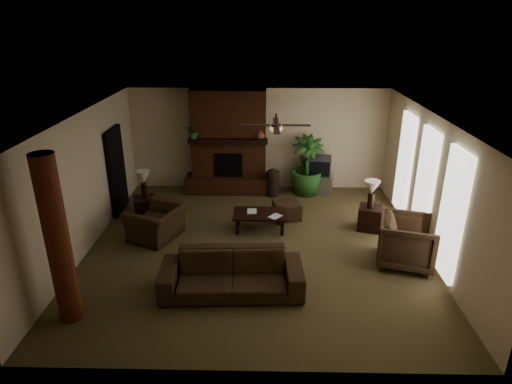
{
  "coord_description": "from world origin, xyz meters",
  "views": [
    {
      "loc": [
        0.19,
        -8.17,
        4.6
      ],
      "look_at": [
        0.0,
        0.4,
        1.1
      ],
      "focal_mm": 30.62,
      "sensor_mm": 36.0,
      "label": 1
    }
  ],
  "objects_px": {
    "floor_plant": "(306,178)",
    "side_table_right": "(370,218)",
    "sofa": "(232,268)",
    "side_table_left": "(145,208)",
    "log_column": "(58,242)",
    "armchair_left": "(157,218)",
    "armchair_right": "(407,240)",
    "floor_vase": "(273,181)",
    "tv_stand": "(317,183)",
    "coffee_table": "(260,215)",
    "lamp_left": "(143,179)",
    "lamp_right": "(372,189)",
    "ottoman": "(287,210)"
  },
  "relations": [
    {
      "from": "sofa",
      "to": "coffee_table",
      "type": "height_order",
      "value": "sofa"
    },
    {
      "from": "sofa",
      "to": "side_table_left",
      "type": "height_order",
      "value": "sofa"
    },
    {
      "from": "floor_plant",
      "to": "side_table_right",
      "type": "bearing_deg",
      "value": -58.77
    },
    {
      "from": "side_table_right",
      "to": "armchair_right",
      "type": "bearing_deg",
      "value": -76.1
    },
    {
      "from": "tv_stand",
      "to": "lamp_left",
      "type": "height_order",
      "value": "lamp_left"
    },
    {
      "from": "side_table_right",
      "to": "armchair_left",
      "type": "bearing_deg",
      "value": -173.59
    },
    {
      "from": "lamp_left",
      "to": "tv_stand",
      "type": "bearing_deg",
      "value": 22.15
    },
    {
      "from": "tv_stand",
      "to": "log_column",
      "type": "bearing_deg",
      "value": -117.18
    },
    {
      "from": "armchair_left",
      "to": "floor_plant",
      "type": "bearing_deg",
      "value": 150.49
    },
    {
      "from": "log_column",
      "to": "side_table_right",
      "type": "bearing_deg",
      "value": 30.84
    },
    {
      "from": "coffee_table",
      "to": "sofa",
      "type": "bearing_deg",
      "value": -100.93
    },
    {
      "from": "armchair_right",
      "to": "side_table_right",
      "type": "height_order",
      "value": "armchair_right"
    },
    {
      "from": "log_column",
      "to": "armchair_left",
      "type": "relative_size",
      "value": 2.51
    },
    {
      "from": "armchair_left",
      "to": "lamp_left",
      "type": "xyz_separation_m",
      "value": [
        -0.52,
        1.02,
        0.51
      ]
    },
    {
      "from": "sofa",
      "to": "armchair_right",
      "type": "bearing_deg",
      "value": 14.19
    },
    {
      "from": "coffee_table",
      "to": "lamp_left",
      "type": "distance_m",
      "value": 2.9
    },
    {
      "from": "coffee_table",
      "to": "side_table_left",
      "type": "distance_m",
      "value": 2.83
    },
    {
      "from": "sofa",
      "to": "lamp_left",
      "type": "height_order",
      "value": "lamp_left"
    },
    {
      "from": "sofa",
      "to": "ottoman",
      "type": "bearing_deg",
      "value": 67.53
    },
    {
      "from": "armchair_left",
      "to": "floor_vase",
      "type": "distance_m",
      "value": 3.57
    },
    {
      "from": "ottoman",
      "to": "lamp_right",
      "type": "distance_m",
      "value": 2.09
    },
    {
      "from": "armchair_right",
      "to": "tv_stand",
      "type": "height_order",
      "value": "armchair_right"
    },
    {
      "from": "armchair_left",
      "to": "armchair_right",
      "type": "height_order",
      "value": "armchair_right"
    },
    {
      "from": "floor_plant",
      "to": "side_table_right",
      "type": "distance_m",
      "value": 2.48
    },
    {
      "from": "floor_plant",
      "to": "side_table_left",
      "type": "height_order",
      "value": "floor_plant"
    },
    {
      "from": "ottoman",
      "to": "side_table_right",
      "type": "height_order",
      "value": "side_table_right"
    },
    {
      "from": "armchair_right",
      "to": "coffee_table",
      "type": "distance_m",
      "value": 3.21
    },
    {
      "from": "coffee_table",
      "to": "ottoman",
      "type": "bearing_deg",
      "value": 45.74
    },
    {
      "from": "side_table_left",
      "to": "lamp_right",
      "type": "relative_size",
      "value": 0.85
    },
    {
      "from": "armchair_left",
      "to": "lamp_right",
      "type": "xyz_separation_m",
      "value": [
        4.73,
        0.49,
        0.51
      ]
    },
    {
      "from": "sofa",
      "to": "lamp_right",
      "type": "xyz_separation_m",
      "value": [
        2.95,
        2.48,
        0.51
      ]
    },
    {
      "from": "ottoman",
      "to": "floor_vase",
      "type": "height_order",
      "value": "floor_vase"
    },
    {
      "from": "lamp_left",
      "to": "floor_vase",
      "type": "bearing_deg",
      "value": 25.33
    },
    {
      "from": "floor_vase",
      "to": "floor_plant",
      "type": "relative_size",
      "value": 0.48
    },
    {
      "from": "floor_vase",
      "to": "side_table_left",
      "type": "xyz_separation_m",
      "value": [
        -3.09,
        -1.51,
        -0.16
      ]
    },
    {
      "from": "armchair_right",
      "to": "lamp_right",
      "type": "xyz_separation_m",
      "value": [
        -0.4,
        1.46,
        0.47
      ]
    },
    {
      "from": "lamp_left",
      "to": "lamp_right",
      "type": "bearing_deg",
      "value": -5.79
    },
    {
      "from": "log_column",
      "to": "lamp_left",
      "type": "height_order",
      "value": "log_column"
    },
    {
      "from": "armchair_left",
      "to": "floor_vase",
      "type": "relative_size",
      "value": 1.45
    },
    {
      "from": "coffee_table",
      "to": "floor_vase",
      "type": "xyz_separation_m",
      "value": [
        0.32,
        2.06,
        0.06
      ]
    },
    {
      "from": "armchair_left",
      "to": "floor_plant",
      "type": "relative_size",
      "value": 0.69
    },
    {
      "from": "log_column",
      "to": "floor_plant",
      "type": "bearing_deg",
      "value": 51.84
    },
    {
      "from": "log_column",
      "to": "ottoman",
      "type": "xyz_separation_m",
      "value": [
        3.67,
        3.86,
        -1.2
      ]
    },
    {
      "from": "side_table_left",
      "to": "armchair_right",
      "type": "bearing_deg",
      "value": -18.97
    },
    {
      "from": "log_column",
      "to": "sofa",
      "type": "relative_size",
      "value": 1.12
    },
    {
      "from": "lamp_left",
      "to": "side_table_right",
      "type": "xyz_separation_m",
      "value": [
        5.28,
        -0.49,
        -0.73
      ]
    },
    {
      "from": "armchair_right",
      "to": "floor_plant",
      "type": "relative_size",
      "value": 0.66
    },
    {
      "from": "armchair_left",
      "to": "lamp_left",
      "type": "height_order",
      "value": "lamp_left"
    },
    {
      "from": "tv_stand",
      "to": "floor_plant",
      "type": "distance_m",
      "value": 0.39
    },
    {
      "from": "sofa",
      "to": "side_table_left",
      "type": "bearing_deg",
      "value": 125.32
    }
  ]
}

